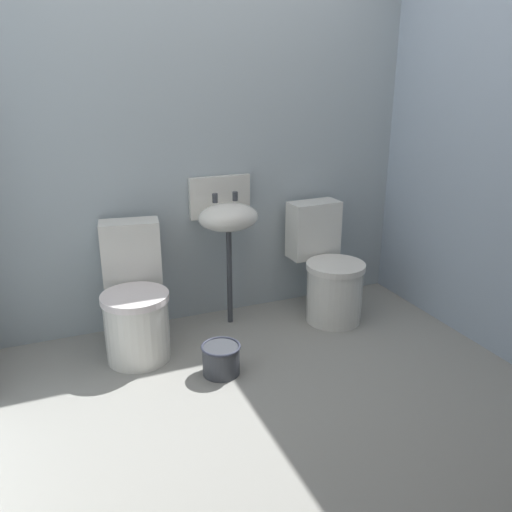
# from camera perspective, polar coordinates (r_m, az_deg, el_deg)

# --- Properties ---
(ground_plane) EXTENTS (3.25, 2.60, 0.08)m
(ground_plane) POSITION_cam_1_polar(r_m,az_deg,el_deg) (3.00, 2.08, -15.12)
(ground_plane) COLOR gray
(wall_back) EXTENTS (3.25, 0.10, 2.48)m
(wall_back) POSITION_cam_1_polar(r_m,az_deg,el_deg) (3.57, -5.51, 12.59)
(wall_back) COLOR #A2AFB7
(wall_back) RESTS_ON ground
(wall_right) EXTENTS (0.10, 2.40, 2.48)m
(wall_right) POSITION_cam_1_polar(r_m,az_deg,el_deg) (3.46, 24.84, 10.71)
(wall_right) COLOR #9BACBE
(wall_right) RESTS_ON ground
(toilet_left) EXTENTS (0.46, 0.64, 0.78)m
(toilet_left) POSITION_cam_1_polar(r_m,az_deg,el_deg) (3.30, -12.82, -4.98)
(toilet_left) COLOR silver
(toilet_left) RESTS_ON ground
(toilet_right) EXTENTS (0.42, 0.61, 0.78)m
(toilet_right) POSITION_cam_1_polar(r_m,az_deg,el_deg) (3.73, 7.73, -1.79)
(toilet_right) COLOR silver
(toilet_right) RESTS_ON ground
(sink) EXTENTS (0.42, 0.35, 0.99)m
(sink) POSITION_cam_1_polar(r_m,az_deg,el_deg) (3.48, -3.13, 4.35)
(sink) COLOR #393C42
(sink) RESTS_ON ground
(bucket) EXTENTS (0.23, 0.23, 0.18)m
(bucket) POSITION_cam_1_polar(r_m,az_deg,el_deg) (3.10, -3.77, -10.92)
(bucket) COLOR #393C42
(bucket) RESTS_ON ground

